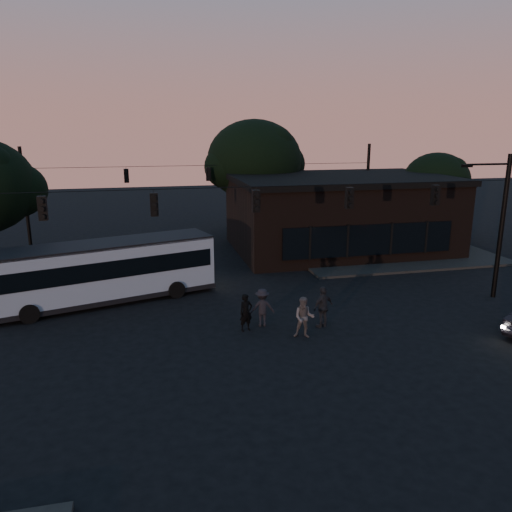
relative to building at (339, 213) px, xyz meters
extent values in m
plane|color=black|center=(-9.00, -15.97, -2.71)|extent=(120.00, 120.00, 0.00)
cube|color=black|center=(3.00, -1.97, -2.63)|extent=(14.00, 10.00, 0.15)
cube|color=black|center=(0.00, 0.03, -0.21)|extent=(15.00, 10.00, 5.00)
cube|color=black|center=(0.00, 0.03, 2.49)|extent=(15.40, 10.40, 0.40)
cube|color=black|center=(0.00, -5.09, -0.91)|extent=(11.50, 0.18, 2.00)
cylinder|color=black|center=(-5.00, 6.03, -0.71)|extent=(0.44, 0.44, 4.00)
ellipsoid|color=black|center=(-5.00, 6.03, 3.49)|extent=(7.60, 7.60, 6.46)
cylinder|color=black|center=(9.00, 2.03, -1.21)|extent=(0.44, 0.44, 3.00)
ellipsoid|color=black|center=(9.00, 2.03, 1.94)|extent=(5.20, 5.20, 4.42)
cylinder|color=black|center=(4.00, -11.97, 1.04)|extent=(0.24, 0.24, 7.50)
cylinder|color=black|center=(-9.00, -11.97, 3.49)|extent=(26.00, 0.03, 0.03)
cube|color=black|center=(-18.00, -11.97, 2.84)|extent=(0.34, 0.30, 1.00)
cube|color=black|center=(-13.50, -11.97, 2.84)|extent=(0.34, 0.30, 1.00)
cube|color=black|center=(-9.00, -11.97, 2.84)|extent=(0.34, 0.30, 1.00)
cube|color=black|center=(-4.50, -11.97, 2.84)|extent=(0.34, 0.30, 1.00)
cube|color=black|center=(0.00, -11.97, 2.84)|extent=(0.34, 0.30, 1.00)
cylinder|color=black|center=(-22.00, 4.03, 1.04)|extent=(0.24, 0.24, 7.50)
cylinder|color=black|center=(4.00, 4.03, 1.04)|extent=(0.24, 0.24, 7.50)
cylinder|color=black|center=(-9.00, 4.03, 3.29)|extent=(26.00, 0.03, 0.03)
cube|color=black|center=(-15.00, 4.03, 2.64)|extent=(0.34, 0.30, 1.00)
cube|color=black|center=(-9.00, 4.03, 2.64)|extent=(0.34, 0.30, 1.00)
cube|color=black|center=(-3.00, 4.03, 2.64)|extent=(0.34, 0.30, 1.00)
cube|color=#8796AC|center=(-16.00, -8.11, -0.96)|extent=(11.27, 5.53, 2.60)
cube|color=black|center=(-16.00, -8.11, -0.71)|extent=(10.86, 5.45, 0.90)
cube|color=black|center=(-16.00, -8.11, 0.35)|extent=(11.27, 5.53, 0.15)
cube|color=black|center=(-16.00, -8.11, -2.36)|extent=(11.38, 5.62, 0.25)
cylinder|color=black|center=(-19.34, -10.40, -2.26)|extent=(0.94, 0.50, 0.90)
cylinder|color=black|center=(-20.06, -8.00, -2.26)|extent=(0.94, 0.50, 0.90)
cylinder|color=black|center=(-12.48, -8.37, -2.26)|extent=(0.94, 0.50, 0.90)
cylinder|color=black|center=(-13.19, -5.97, -2.26)|extent=(0.94, 0.50, 0.90)
imported|color=black|center=(-9.80, -13.47, -1.86)|extent=(0.70, 0.56, 1.69)
imported|color=#534B4B|center=(-7.54, -14.76, -1.80)|extent=(1.06, 0.94, 1.81)
imported|color=black|center=(-6.34, -13.86, -1.75)|extent=(1.22, 0.90, 1.92)
imported|color=black|center=(-8.97, -13.11, -1.83)|extent=(1.18, 0.72, 1.76)
camera|label=1|loc=(-14.01, -33.72, 6.06)|focal=35.00mm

